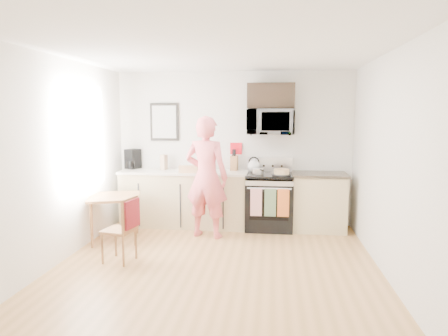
# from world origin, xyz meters

# --- Properties ---
(floor) EXTENTS (4.60, 4.60, 0.00)m
(floor) POSITION_xyz_m (0.00, 0.00, 0.00)
(floor) COLOR #A4753F
(floor) RESTS_ON ground
(back_wall) EXTENTS (4.00, 0.04, 2.60)m
(back_wall) POSITION_xyz_m (0.00, 2.30, 1.30)
(back_wall) COLOR white
(back_wall) RESTS_ON floor
(front_wall) EXTENTS (4.00, 0.04, 2.60)m
(front_wall) POSITION_xyz_m (0.00, -2.30, 1.30)
(front_wall) COLOR white
(front_wall) RESTS_ON floor
(left_wall) EXTENTS (0.04, 4.60, 2.60)m
(left_wall) POSITION_xyz_m (-2.00, 0.00, 1.30)
(left_wall) COLOR white
(left_wall) RESTS_ON floor
(right_wall) EXTENTS (0.04, 4.60, 2.60)m
(right_wall) POSITION_xyz_m (2.00, 0.00, 1.30)
(right_wall) COLOR white
(right_wall) RESTS_ON floor
(ceiling) EXTENTS (4.00, 4.60, 0.04)m
(ceiling) POSITION_xyz_m (0.00, 0.00, 2.60)
(ceiling) COLOR white
(ceiling) RESTS_ON back_wall
(window) EXTENTS (0.06, 1.40, 1.50)m
(window) POSITION_xyz_m (-1.96, 0.80, 1.55)
(window) COLOR white
(window) RESTS_ON left_wall
(cabinet_left) EXTENTS (2.10, 0.60, 0.90)m
(cabinet_left) POSITION_xyz_m (-0.80, 2.00, 0.45)
(cabinet_left) COLOR tan
(cabinet_left) RESTS_ON floor
(countertop_left) EXTENTS (2.14, 0.64, 0.04)m
(countertop_left) POSITION_xyz_m (-0.80, 2.00, 0.92)
(countertop_left) COLOR beige
(countertop_left) RESTS_ON cabinet_left
(cabinet_right) EXTENTS (0.84, 0.60, 0.90)m
(cabinet_right) POSITION_xyz_m (1.43, 2.00, 0.45)
(cabinet_right) COLOR tan
(cabinet_right) RESTS_ON floor
(countertop_right) EXTENTS (0.88, 0.64, 0.04)m
(countertop_right) POSITION_xyz_m (1.43, 2.00, 0.92)
(countertop_right) COLOR black
(countertop_right) RESTS_ON cabinet_right
(range) EXTENTS (0.76, 0.70, 1.16)m
(range) POSITION_xyz_m (0.63, 1.98, 0.44)
(range) COLOR black
(range) RESTS_ON floor
(microwave) EXTENTS (0.76, 0.51, 0.42)m
(microwave) POSITION_xyz_m (0.63, 2.08, 1.76)
(microwave) COLOR silver
(microwave) RESTS_ON back_wall
(upper_cabinet) EXTENTS (0.76, 0.35, 0.40)m
(upper_cabinet) POSITION_xyz_m (0.63, 2.12, 2.18)
(upper_cabinet) COLOR black
(upper_cabinet) RESTS_ON back_wall
(wall_art) EXTENTS (0.50, 0.04, 0.65)m
(wall_art) POSITION_xyz_m (-1.20, 2.28, 1.75)
(wall_art) COLOR black
(wall_art) RESTS_ON back_wall
(wall_trivet) EXTENTS (0.20, 0.02, 0.20)m
(wall_trivet) POSITION_xyz_m (0.05, 2.28, 1.30)
(wall_trivet) COLOR #B50F1B
(wall_trivet) RESTS_ON back_wall
(person) EXTENTS (0.76, 0.58, 1.86)m
(person) POSITION_xyz_m (-0.32, 1.43, 0.93)
(person) COLOR #E03D49
(person) RESTS_ON floor
(dining_table) EXTENTS (0.79, 0.79, 0.68)m
(dining_table) POSITION_xyz_m (-1.65, 1.07, 0.60)
(dining_table) COLOR brown
(dining_table) RESTS_ON floor
(chair) EXTENTS (0.45, 0.42, 0.85)m
(chair) POSITION_xyz_m (-1.14, 0.21, 0.55)
(chair) COLOR brown
(chair) RESTS_ON floor
(knife_block) EXTENTS (0.12, 0.17, 0.25)m
(knife_block) POSITION_xyz_m (0.03, 2.16, 1.06)
(knife_block) COLOR brown
(knife_block) RESTS_ON countertop_left
(utensil_crock) EXTENTS (0.11, 0.11, 0.33)m
(utensil_crock) POSITION_xyz_m (-0.47, 2.19, 1.07)
(utensil_crock) COLOR #B50F1B
(utensil_crock) RESTS_ON countertop_left
(fruit_bowl) EXTENTS (0.28, 0.28, 0.10)m
(fruit_bowl) POSITION_xyz_m (-0.60, 2.13, 0.98)
(fruit_bowl) COLOR white
(fruit_bowl) RESTS_ON countertop_left
(milk_carton) EXTENTS (0.13, 0.13, 0.25)m
(milk_carton) POSITION_xyz_m (-1.18, 2.12, 1.07)
(milk_carton) COLOR tan
(milk_carton) RESTS_ON countertop_left
(coffee_maker) EXTENTS (0.26, 0.31, 0.34)m
(coffee_maker) POSITION_xyz_m (-1.75, 2.16, 1.10)
(coffee_maker) COLOR black
(coffee_maker) RESTS_ON countertop_left
(bread_bag) EXTENTS (0.32, 0.18, 0.11)m
(bread_bag) POSITION_xyz_m (-0.68, 1.79, 1.00)
(bread_bag) COLOR tan
(bread_bag) RESTS_ON countertop_left
(cake) EXTENTS (0.30, 0.30, 0.10)m
(cake) POSITION_xyz_m (0.82, 1.80, 0.97)
(cake) COLOR black
(cake) RESTS_ON range
(kettle) EXTENTS (0.21, 0.21, 0.26)m
(kettle) POSITION_xyz_m (0.37, 2.08, 1.04)
(kettle) COLOR white
(kettle) RESTS_ON range
(pot) EXTENTS (0.19, 0.30, 0.09)m
(pot) POSITION_xyz_m (0.44, 1.88, 0.97)
(pot) COLOR silver
(pot) RESTS_ON range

